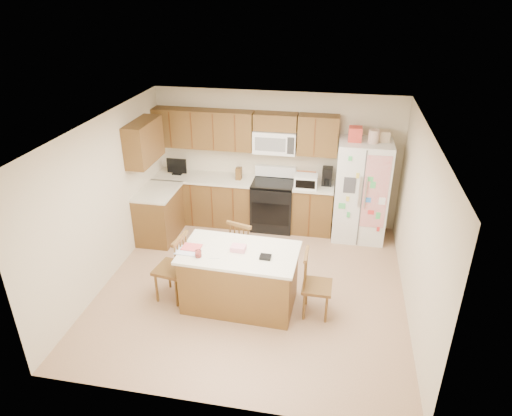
% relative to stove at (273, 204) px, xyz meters
% --- Properties ---
extents(ground, '(4.50, 4.50, 0.00)m').
position_rel_stove_xyz_m(ground, '(0.00, -1.94, -0.47)').
color(ground, '#8F6B4A').
rests_on(ground, ground).
extents(room_shell, '(4.60, 4.60, 2.52)m').
position_rel_stove_xyz_m(room_shell, '(0.00, -1.94, 0.97)').
color(room_shell, beige).
rests_on(room_shell, ground).
extents(cabinetry, '(3.36, 1.56, 2.15)m').
position_rel_stove_xyz_m(cabinetry, '(-0.98, -0.15, 0.44)').
color(cabinetry, brown).
rests_on(cabinetry, ground).
extents(stove, '(0.76, 0.65, 1.13)m').
position_rel_stove_xyz_m(stove, '(0.00, 0.00, 0.00)').
color(stove, black).
rests_on(stove, ground).
extents(refrigerator, '(0.90, 0.79, 2.04)m').
position_rel_stove_xyz_m(refrigerator, '(1.57, -0.06, 0.45)').
color(refrigerator, white).
rests_on(refrigerator, ground).
extents(island, '(1.68, 1.00, 0.97)m').
position_rel_stove_xyz_m(island, '(-0.11, -2.40, -0.03)').
color(island, brown).
rests_on(island, ground).
extents(windsor_chair_left, '(0.50, 0.51, 1.05)m').
position_rel_stove_xyz_m(windsor_chair_left, '(-1.08, -2.42, 0.02)').
color(windsor_chair_left, brown).
rests_on(windsor_chair_left, ground).
extents(windsor_chair_back, '(0.53, 0.51, 1.00)m').
position_rel_stove_xyz_m(windsor_chair_back, '(-0.20, -1.68, -0.00)').
color(windsor_chair_back, brown).
rests_on(windsor_chair_back, ground).
extents(windsor_chair_right, '(0.41, 0.43, 0.98)m').
position_rel_stove_xyz_m(windsor_chair_right, '(0.96, -2.41, -0.01)').
color(windsor_chair_right, brown).
rests_on(windsor_chair_right, ground).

